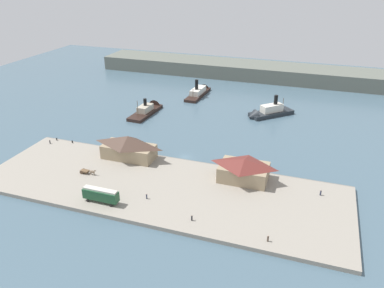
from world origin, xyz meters
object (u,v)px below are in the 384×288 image
at_px(horse_cart, 88,171).
at_px(ferry_moored_east, 149,109).
at_px(ferry_shed_customs_shed, 129,147).
at_px(mooring_post_center_east, 72,142).
at_px(mooring_post_east, 57,139).
at_px(ferry_approaching_west, 267,113).
at_px(pedestrian_walking_east, 50,142).
at_px(street_tram, 101,194).
at_px(pedestrian_at_waters_edge, 268,239).
at_px(pedestrian_standing_center, 192,218).
at_px(pedestrian_walking_west, 147,196).
at_px(pedestrian_near_cart, 321,193).
at_px(ferry_shed_central_terminal, 244,169).
at_px(ferry_near_quay, 200,91).

relative_size(horse_cart, ferry_moored_east, 0.23).
bearing_deg(ferry_shed_customs_shed, mooring_post_center_east, 171.67).
height_order(mooring_post_east, ferry_approaching_west, ferry_approaching_west).
xyz_separation_m(horse_cart, pedestrian_walking_east, (-25.53, 14.65, -0.22)).
bearing_deg(street_tram, horse_cart, 135.28).
relative_size(pedestrian_at_waters_edge, mooring_post_east, 1.91).
height_order(ferry_shed_customs_shed, pedestrian_standing_center, ferry_shed_customs_shed).
bearing_deg(street_tram, pedestrian_walking_west, 26.75).
bearing_deg(ferry_shed_customs_shed, pedestrian_near_cart, -2.80).
bearing_deg(pedestrian_at_waters_edge, mooring_post_center_east, 157.58).
relative_size(horse_cart, pedestrian_near_cart, 3.12).
relative_size(street_tram, pedestrian_walking_west, 6.31).
distance_m(street_tram, mooring_post_east, 48.17).
xyz_separation_m(pedestrian_walking_west, pedestrian_walking_east, (-49.05, 21.28, -0.04)).
bearing_deg(pedestrian_walking_west, pedestrian_standing_center, -19.26).
relative_size(pedestrian_walking_west, mooring_post_east, 1.82).
bearing_deg(ferry_shed_central_terminal, pedestrian_near_cart, -3.90).
distance_m(ferry_shed_central_terminal, ferry_near_quay, 88.72).
distance_m(pedestrian_walking_east, mooring_post_center_east, 8.02).
xyz_separation_m(mooring_post_center_east, ferry_moored_east, (11.54, 41.98, -0.43)).
distance_m(horse_cart, pedestrian_standing_center, 40.60).
bearing_deg(pedestrian_at_waters_edge, street_tram, 178.13).
height_order(ferry_shed_central_terminal, horse_cart, ferry_shed_central_terminal).
xyz_separation_m(mooring_post_center_east, ferry_near_quay, (25.54, 74.08, -0.17)).
relative_size(pedestrian_walking_west, pedestrian_standing_center, 0.99).
height_order(horse_cart, pedestrian_near_cart, horse_cart).
bearing_deg(ferry_approaching_west, mooring_post_center_east, -139.52).
xyz_separation_m(pedestrian_at_waters_edge, ferry_near_quay, (-51.22, 105.74, -0.51)).
bearing_deg(mooring_post_east, pedestrian_standing_center, -25.10).
bearing_deg(mooring_post_center_east, pedestrian_walking_west, -30.46).
distance_m(ferry_shed_central_terminal, pedestrian_walking_west, 30.52).
height_order(mooring_post_east, ferry_near_quay, ferry_near_quay).
relative_size(ferry_shed_customs_shed, mooring_post_center_east, 19.97).
bearing_deg(ferry_shed_customs_shed, pedestrian_walking_east, 179.18).
bearing_deg(ferry_shed_customs_shed, pedestrian_at_waters_edge, -28.56).
bearing_deg(ferry_shed_customs_shed, mooring_post_east, 173.33).
bearing_deg(mooring_post_east, ferry_shed_central_terminal, -4.19).
height_order(horse_cart, mooring_post_center_east, horse_cart).
xyz_separation_m(pedestrian_near_cart, ferry_moored_east, (-76.36, 48.76, -0.79)).
distance_m(pedestrian_standing_center, ferry_near_quay, 108.61).
relative_size(pedestrian_standing_center, ferry_approaching_west, 0.08).
bearing_deg(horse_cart, pedestrian_walking_east, 150.14).
distance_m(pedestrian_walking_east, mooring_post_east, 3.35).
bearing_deg(ferry_near_quay, street_tram, -87.24).
distance_m(pedestrian_near_cart, ferry_near_quay, 102.10).
relative_size(pedestrian_walking_west, ferry_near_quay, 0.06).
bearing_deg(pedestrian_walking_east, pedestrian_standing_center, -22.48).
distance_m(mooring_post_east, ferry_near_quay, 80.82).
bearing_deg(ferry_moored_east, pedestrian_walking_east, -112.63).
relative_size(ferry_shed_customs_shed, mooring_post_east, 19.97).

